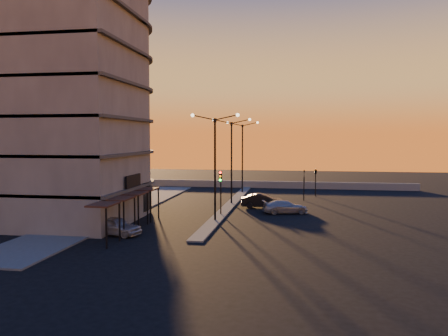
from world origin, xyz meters
TOP-DOWN VIEW (x-y plane):
  - ground at (0.00, 0.00)m, footprint 120.00×120.00m
  - sidewalk_west at (-10.50, 4.00)m, footprint 5.00×40.00m
  - median at (0.00, 10.00)m, footprint 1.20×36.00m
  - parapet at (2.00, 26.00)m, footprint 44.00×0.50m
  - building at (-14.00, 0.03)m, footprint 14.35×17.08m
  - streetlamp_near at (0.00, 0.00)m, footprint 4.32×0.32m
  - streetlamp_mid at (0.00, 10.00)m, footprint 4.32×0.32m
  - streetlamp_far at (0.00, 20.00)m, footprint 4.32×0.32m
  - traffic_light_main at (0.00, 2.87)m, footprint 0.28×0.44m
  - signal_east_a at (8.00, 14.00)m, footprint 0.13×0.16m
  - signal_east_b at (9.50, 18.00)m, footprint 0.42×1.99m
  - car_hatchback at (-6.50, -6.62)m, footprint 4.42×2.57m
  - car_sedan at (3.59, 8.00)m, footprint 4.64×2.03m
  - car_wagon at (6.05, 5.02)m, footprint 4.76×2.89m

SIDE VIEW (x-z plane):
  - ground at x=0.00m, z-range 0.00..0.00m
  - sidewalk_west at x=-10.50m, z-range 0.00..0.12m
  - median at x=0.00m, z-range 0.00..0.12m
  - parapet at x=2.00m, z-range 0.00..1.00m
  - car_wagon at x=6.05m, z-range 0.00..1.29m
  - car_hatchback at x=-6.50m, z-range 0.00..1.41m
  - car_sedan at x=3.59m, z-range 0.00..1.48m
  - signal_east_a at x=8.00m, z-range 0.13..3.73m
  - traffic_light_main at x=0.00m, z-range 0.76..5.01m
  - signal_east_b at x=9.50m, z-range 1.30..4.90m
  - streetlamp_near at x=0.00m, z-range 0.84..10.35m
  - streetlamp_mid at x=0.00m, z-range 0.84..10.35m
  - streetlamp_far at x=0.00m, z-range 0.84..10.35m
  - building at x=-14.00m, z-range -0.59..24.41m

